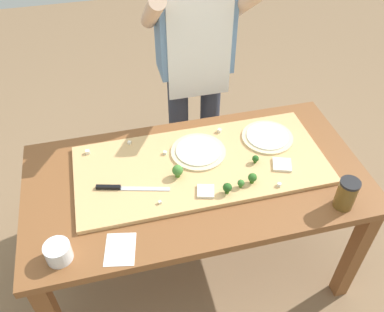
{
  "coord_description": "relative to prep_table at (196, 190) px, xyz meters",
  "views": [
    {
      "loc": [
        -0.34,
        -1.28,
        2.12
      ],
      "look_at": [
        -0.01,
        0.04,
        0.84
      ],
      "focal_mm": 38.46,
      "sensor_mm": 36.0,
      "label": 1
    }
  ],
  "objects": [
    {
      "name": "cheese_crumble_e",
      "position": [
        0.34,
        -0.17,
        0.13
      ],
      "size": [
        0.02,
        0.02,
        0.02
      ],
      "primitive_type": "cube",
      "rotation": [
        0.0,
        0.0,
        0.93
      ],
      "color": "white",
      "rests_on": "cutting_board"
    },
    {
      "name": "pizza_slice_center",
      "position": [
        0.01,
        -0.12,
        0.12
      ],
      "size": [
        0.09,
        0.09,
        0.01
      ],
      "primitive_type": "cube",
      "rotation": [
        0.0,
        0.0,
        -0.27
      ],
      "color": "silver",
      "rests_on": "cutting_board"
    },
    {
      "name": "cheese_crumble_b",
      "position": [
        -0.12,
        0.16,
        0.13
      ],
      "size": [
        0.02,
        0.02,
        0.02
      ],
      "primitive_type": "cube",
      "rotation": [
        0.0,
        0.0,
        1.12
      ],
      "color": "white",
      "rests_on": "cutting_board"
    },
    {
      "name": "prep_table",
      "position": [
        0.0,
        0.0,
        0.0
      ],
      "size": [
        1.58,
        0.82,
        0.75
      ],
      "color": "brown",
      "rests_on": "ground"
    },
    {
      "name": "broccoli_floret_back_mid",
      "position": [
        0.17,
        -0.13,
        0.14
      ],
      "size": [
        0.03,
        0.03,
        0.04
      ],
      "color": "#3F7220",
      "rests_on": "cutting_board"
    },
    {
      "name": "broccoli_floret_front_left",
      "position": [
        0.1,
        -0.15,
        0.15
      ],
      "size": [
        0.04,
        0.04,
        0.05
      ],
      "color": "#2C5915",
      "rests_on": "cutting_board"
    },
    {
      "name": "cheese_crumble_f",
      "position": [
        0.19,
        0.26,
        0.13
      ],
      "size": [
        0.03,
        0.03,
        0.02
      ],
      "primitive_type": "cube",
      "rotation": [
        0.0,
        0.0,
        0.74
      ],
      "color": "silver",
      "rests_on": "cutting_board"
    },
    {
      "name": "recipe_note",
      "position": [
        -0.39,
        -0.32,
        0.1
      ],
      "size": [
        0.15,
        0.17,
        0.0
      ],
      "primitive_type": "cube",
      "rotation": [
        0.0,
        0.0,
        -0.2
      ],
      "color": "white",
      "rests_on": "prep_table"
    },
    {
      "name": "cheese_crumble_c",
      "position": [
        -0.27,
        0.28,
        0.13
      ],
      "size": [
        0.02,
        0.02,
        0.02
      ],
      "primitive_type": "cube",
      "rotation": [
        0.0,
        0.0,
        0.98
      ],
      "color": "white",
      "rests_on": "cutting_board"
    },
    {
      "name": "ground_plane",
      "position": [
        0.0,
        0.0,
        -0.65
      ],
      "size": [
        8.0,
        8.0,
        0.0
      ],
      "primitive_type": "plane",
      "color": "#896B4C"
    },
    {
      "name": "pizza_whole_white_garlic",
      "position": [
        0.41,
        0.15,
        0.13
      ],
      "size": [
        0.26,
        0.26,
        0.02
      ],
      "color": "beige",
      "rests_on": "cutting_board"
    },
    {
      "name": "broccoli_floret_front_right",
      "position": [
        0.29,
        0.0,
        0.14
      ],
      "size": [
        0.03,
        0.03,
        0.04
      ],
      "color": "#2C5915",
      "rests_on": "cutting_board"
    },
    {
      "name": "cook_center",
      "position": [
        0.16,
        0.66,
        0.35
      ],
      "size": [
        0.54,
        0.39,
        1.67
      ],
      "color": "#333847",
      "rests_on": "ground"
    },
    {
      "name": "cheese_crumble_a",
      "position": [
        -0.48,
        0.25,
        0.13
      ],
      "size": [
        0.02,
        0.02,
        0.02
      ],
      "primitive_type": "cube",
      "rotation": [
        0.0,
        0.0,
        1.55
      ],
      "color": "white",
      "rests_on": "cutting_board"
    },
    {
      "name": "chefs_knife",
      "position": [
        -0.34,
        -0.02,
        0.12
      ],
      "size": [
        0.32,
        0.1,
        0.02
      ],
      "color": "#B7BABF",
      "rests_on": "cutting_board"
    },
    {
      "name": "broccoli_floret_back_left",
      "position": [
        -0.09,
        0.0,
        0.16
      ],
      "size": [
        0.05,
        0.05,
        0.06
      ],
      "color": "#487A23",
      "rests_on": "cutting_board"
    },
    {
      "name": "flour_cup",
      "position": [
        -0.62,
        -0.3,
        0.13
      ],
      "size": [
        0.1,
        0.1,
        0.08
      ],
      "color": "white",
      "rests_on": "prep_table"
    },
    {
      "name": "sauce_jar",
      "position": [
        0.57,
        -0.32,
        0.17
      ],
      "size": [
        0.09,
        0.09,
        0.15
      ],
      "color": "brown",
      "rests_on": "prep_table"
    },
    {
      "name": "broccoli_floret_front_mid",
      "position": [
        0.23,
        -0.12,
        0.15
      ],
      "size": [
        0.04,
        0.04,
        0.05
      ],
      "color": "#366618",
      "rests_on": "cutting_board"
    },
    {
      "name": "pizza_slice_far_left",
      "position": [
        0.4,
        -0.05,
        0.12
      ],
      "size": [
        0.11,
        0.11,
        0.01
      ],
      "primitive_type": "cube",
      "rotation": [
        0.0,
        0.0,
        -0.34
      ],
      "color": "silver",
      "rests_on": "cutting_board"
    },
    {
      "name": "pizza_whole_cheese_artichoke",
      "position": [
        0.04,
        0.13,
        0.13
      ],
      "size": [
        0.27,
        0.27,
        0.02
      ],
      "color": "beige",
      "rests_on": "cutting_board"
    },
    {
      "name": "cutting_board",
      "position": [
        0.04,
        0.06,
        0.11
      ],
      "size": [
        1.18,
        0.53,
        0.02
      ],
      "primitive_type": "cube",
      "color": "tan",
      "rests_on": "prep_table"
    },
    {
      "name": "cheese_crumble_d",
      "position": [
        -0.2,
        -0.14,
        0.13
      ],
      "size": [
        0.02,
        0.02,
        0.01
      ],
      "primitive_type": "cube",
      "rotation": [
        0.0,
        0.0,
        0.25
      ],
      "color": "silver",
      "rests_on": "cutting_board"
    }
  ]
}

